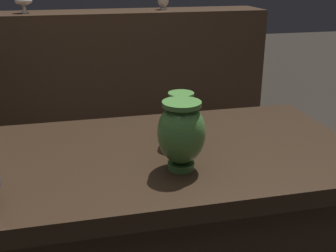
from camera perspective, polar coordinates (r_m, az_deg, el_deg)
back_display_shelf at (r=3.42m, az=-9.08°, el=6.77°), size 2.60×0.40×0.99m
vase_centerpiece at (r=1.09m, az=1.82°, el=-0.93°), size 0.13×0.13×0.19m
vase_tall_behind at (r=1.27m, az=1.74°, el=1.39°), size 0.10×0.10×0.16m
shelf_vase_left at (r=3.32m, az=-18.96°, el=15.65°), size 0.12×0.12×0.11m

